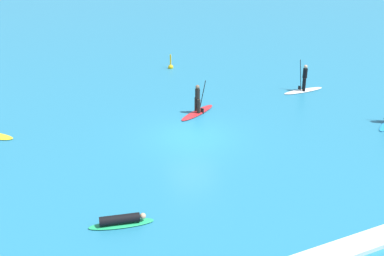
{
  "coord_description": "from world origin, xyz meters",
  "views": [
    {
      "loc": [
        -9.58,
        -20.44,
        10.48
      ],
      "look_at": [
        0.0,
        0.0,
        0.5
      ],
      "focal_mm": 44.71,
      "sensor_mm": 36.0,
      "label": 1
    }
  ],
  "objects": [
    {
      "name": "ground_plane",
      "position": [
        0.0,
        0.0,
        0.0
      ],
      "size": [
        120.0,
        120.0,
        0.0
      ],
      "primitive_type": "plane",
      "color": "teal",
      "rests_on": "ground"
    },
    {
      "name": "surfer_on_white_board",
      "position": [
        9.66,
        3.35,
        0.46
      ],
      "size": [
        3.03,
        0.76,
        2.08
      ],
      "rotation": [
        0.0,
        0.0,
        3.15
      ],
      "color": "white",
      "rests_on": "ground_plane"
    },
    {
      "name": "surfer_on_green_board",
      "position": [
        -5.68,
        -5.94,
        0.18
      ],
      "size": [
        2.48,
        1.07,
        0.43
      ],
      "rotation": [
        0.0,
        0.0,
        6.06
      ],
      "color": "#23B266",
      "rests_on": "ground_plane"
    },
    {
      "name": "surfer_on_red_board",
      "position": [
        1.68,
        2.82,
        0.39
      ],
      "size": [
        2.95,
        2.06,
        2.06
      ],
      "rotation": [
        0.0,
        0.0,
        0.52
      ],
      "color": "red",
      "rests_on": "ground_plane"
    },
    {
      "name": "marker_buoy",
      "position": [
        3.77,
        11.85,
        0.17
      ],
      "size": [
        0.39,
        0.39,
        1.17
      ],
      "color": "yellow",
      "rests_on": "ground_plane"
    },
    {
      "name": "wave_crest",
      "position": [
        0.0,
        -10.68,
        0.09
      ],
      "size": [
        23.58,
        0.9,
        0.18
      ],
      "primitive_type": "cube",
      "color": "white",
      "rests_on": "ground_plane"
    }
  ]
}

